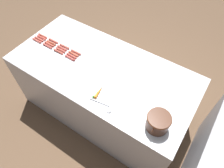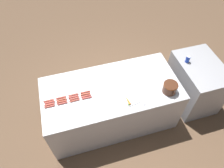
{
  "view_description": "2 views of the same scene",
  "coord_description": "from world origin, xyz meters",
  "px_view_note": "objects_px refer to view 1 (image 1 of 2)",
  "views": [
    {
      "loc": [
        1.23,
        0.95,
        2.64
      ],
      "look_at": [
        0.13,
        0.22,
        0.91
      ],
      "focal_mm": 33.01,
      "sensor_mm": 36.0,
      "label": 1
    },
    {
      "loc": [
        1.89,
        -0.54,
        3.44
      ],
      "look_at": [
        -0.0,
        0.02,
        0.99
      ],
      "focal_mm": 33.32,
      "sensor_mm": 36.0,
      "label": 2
    }
  ],
  "objects_px": {
    "hot_dog_5": "(51,43)",
    "hot_dog_12": "(37,41)",
    "serving_spoon": "(106,107)",
    "hot_dog_10": "(61,50)",
    "hot_dog_0": "(43,36)",
    "hot_dog_2": "(64,46)",
    "hot_dog_7": "(73,54)",
    "bean_pot": "(158,121)",
    "hot_dog_4": "(41,38)",
    "hot_dog_11": "(72,56)",
    "hot_dog_9": "(49,44)",
    "hot_dog_15": "(70,58)",
    "hot_dog_1": "(53,41)",
    "hot_dog_8": "(39,39)",
    "hot_dog_14": "(58,52)",
    "carrot": "(99,92)",
    "hot_dog_6": "(62,48)",
    "hot_dog_13": "(47,46)",
    "hot_dog_3": "(76,52)"
  },
  "relations": [
    {
      "from": "hot_dog_3",
      "to": "hot_dog_15",
      "type": "relative_size",
      "value": 1.0
    },
    {
      "from": "hot_dog_14",
      "to": "hot_dog_15",
      "type": "xyz_separation_m",
      "value": [
        0.0,
        0.18,
        0.0
      ]
    },
    {
      "from": "hot_dog_0",
      "to": "hot_dog_14",
      "type": "xyz_separation_m",
      "value": [
        0.1,
        0.36,
        0.0
      ]
    },
    {
      "from": "hot_dog_3",
      "to": "bean_pot",
      "type": "height_order",
      "value": "bean_pot"
    },
    {
      "from": "hot_dog_5",
      "to": "hot_dog_12",
      "type": "distance_m",
      "value": 0.19
    },
    {
      "from": "hot_dog_12",
      "to": "bean_pot",
      "type": "relative_size",
      "value": 0.56
    },
    {
      "from": "hot_dog_2",
      "to": "hot_dog_13",
      "type": "relative_size",
      "value": 1.0
    },
    {
      "from": "hot_dog_13",
      "to": "hot_dog_14",
      "type": "height_order",
      "value": "same"
    },
    {
      "from": "hot_dog_0",
      "to": "hot_dog_1",
      "type": "bearing_deg",
      "value": 90.94
    },
    {
      "from": "hot_dog_8",
      "to": "bean_pot",
      "type": "distance_m",
      "value": 1.79
    },
    {
      "from": "hot_dog_4",
      "to": "carrot",
      "type": "height_order",
      "value": "carrot"
    },
    {
      "from": "bean_pot",
      "to": "hot_dog_11",
      "type": "bearing_deg",
      "value": -101.71
    },
    {
      "from": "hot_dog_12",
      "to": "hot_dog_14",
      "type": "relative_size",
      "value": 1.0
    },
    {
      "from": "hot_dog_9",
      "to": "hot_dog_10",
      "type": "xyz_separation_m",
      "value": [
        -0.0,
        0.19,
        0.0
      ]
    },
    {
      "from": "hot_dog_8",
      "to": "serving_spoon",
      "type": "height_order",
      "value": "hot_dog_8"
    },
    {
      "from": "hot_dog_15",
      "to": "hot_dog_2",
      "type": "bearing_deg",
      "value": -121.47
    },
    {
      "from": "hot_dog_6",
      "to": "carrot",
      "type": "height_order",
      "value": "carrot"
    },
    {
      "from": "hot_dog_6",
      "to": "serving_spoon",
      "type": "xyz_separation_m",
      "value": [
        0.39,
        0.92,
        -0.0
      ]
    },
    {
      "from": "hot_dog_7",
      "to": "bean_pot",
      "type": "bearing_deg",
      "value": 76.66
    },
    {
      "from": "bean_pot",
      "to": "serving_spoon",
      "type": "distance_m",
      "value": 0.51
    },
    {
      "from": "hot_dog_4",
      "to": "hot_dog_15",
      "type": "bearing_deg",
      "value": 82.06
    },
    {
      "from": "hot_dog_6",
      "to": "hot_dog_8",
      "type": "height_order",
      "value": "same"
    },
    {
      "from": "hot_dog_3",
      "to": "serving_spoon",
      "type": "bearing_deg",
      "value": 59.66
    },
    {
      "from": "hot_dog_2",
      "to": "hot_dog_3",
      "type": "xyz_separation_m",
      "value": [
        0.0,
        0.18,
        0.0
      ]
    },
    {
      "from": "hot_dog_7",
      "to": "hot_dog_12",
      "type": "relative_size",
      "value": 1.0
    },
    {
      "from": "hot_dog_10",
      "to": "hot_dog_11",
      "type": "height_order",
      "value": "same"
    },
    {
      "from": "hot_dog_3",
      "to": "hot_dog_14",
      "type": "relative_size",
      "value": 1.0
    },
    {
      "from": "carrot",
      "to": "hot_dog_0",
      "type": "bearing_deg",
      "value": -105.84
    },
    {
      "from": "hot_dog_9",
      "to": "bean_pot",
      "type": "distance_m",
      "value": 1.61
    },
    {
      "from": "hot_dog_4",
      "to": "hot_dog_8",
      "type": "xyz_separation_m",
      "value": [
        0.04,
        -0.01,
        0.0
      ]
    },
    {
      "from": "hot_dog_8",
      "to": "carrot",
      "type": "height_order",
      "value": "carrot"
    },
    {
      "from": "hot_dog_6",
      "to": "hot_dog_0",
      "type": "bearing_deg",
      "value": -95.33
    },
    {
      "from": "hot_dog_3",
      "to": "hot_dog_6",
      "type": "bearing_deg",
      "value": -78.81
    },
    {
      "from": "hot_dog_4",
      "to": "serving_spoon",
      "type": "relative_size",
      "value": 0.56
    },
    {
      "from": "hot_dog_5",
      "to": "hot_dog_10",
      "type": "height_order",
      "value": "same"
    },
    {
      "from": "hot_dog_6",
      "to": "bean_pot",
      "type": "distance_m",
      "value": 1.44
    },
    {
      "from": "hot_dog_4",
      "to": "hot_dog_11",
      "type": "relative_size",
      "value": 1.0
    },
    {
      "from": "hot_dog_12",
      "to": "hot_dog_15",
      "type": "relative_size",
      "value": 1.0
    },
    {
      "from": "hot_dog_14",
      "to": "hot_dog_6",
      "type": "bearing_deg",
      "value": -176.55
    },
    {
      "from": "serving_spoon",
      "to": "hot_dog_10",
      "type": "bearing_deg",
      "value": -111.33
    },
    {
      "from": "hot_dog_12",
      "to": "hot_dog_4",
      "type": "bearing_deg",
      "value": 174.79
    },
    {
      "from": "hot_dog_2",
      "to": "hot_dog_10",
      "type": "bearing_deg",
      "value": 2.02
    },
    {
      "from": "hot_dog_0",
      "to": "carrot",
      "type": "xyz_separation_m",
      "value": [
        0.32,
        1.11,
        0.0
      ]
    },
    {
      "from": "hot_dog_1",
      "to": "hot_dog_12",
      "type": "xyz_separation_m",
      "value": [
        0.11,
        -0.18,
        0.0
      ]
    },
    {
      "from": "hot_dog_11",
      "to": "hot_dog_15",
      "type": "bearing_deg",
      "value": 9.42
    },
    {
      "from": "hot_dog_1",
      "to": "hot_dog_5",
      "type": "height_order",
      "value": "same"
    },
    {
      "from": "hot_dog_0",
      "to": "hot_dog_2",
      "type": "bearing_deg",
      "value": 90.59
    },
    {
      "from": "hot_dog_6",
      "to": "hot_dog_14",
      "type": "height_order",
      "value": "same"
    },
    {
      "from": "hot_dog_9",
      "to": "hot_dog_11",
      "type": "xyz_separation_m",
      "value": [
        0.0,
        0.36,
        0.0
      ]
    },
    {
      "from": "hot_dog_15",
      "to": "hot_dog_14",
      "type": "bearing_deg",
      "value": -90.97
    }
  ]
}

